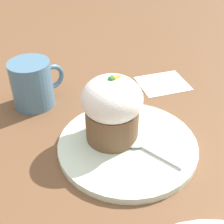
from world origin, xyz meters
The scene contains 6 objects.
ground_plane centered at (0.00, 0.00, 0.00)m, with size 4.00×4.00×0.00m, color brown.
dessert_plate centered at (0.00, 0.00, 0.01)m, with size 0.21×0.21×0.01m.
carrot_cake centered at (-0.01, 0.03, 0.06)m, with size 0.09×0.09×0.11m.
spoon centered at (0.01, -0.01, 0.01)m, with size 0.05×0.11×0.01m.
coffee_cup centered at (-0.05, 0.19, 0.04)m, with size 0.10×0.07×0.08m.
paper_napkin centered at (0.18, 0.10, 0.00)m, with size 0.12×0.11×0.00m.
Camera 1 is at (-0.23, -0.26, 0.32)m, focal length 50.00 mm.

